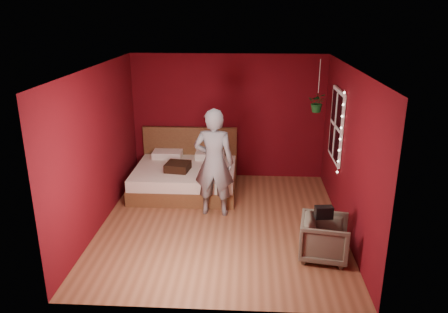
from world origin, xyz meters
TOP-DOWN VIEW (x-y plane):
  - floor at (0.00, 0.00)m, footprint 4.50×4.50m
  - room_walls at (0.00, 0.00)m, footprint 4.04×4.54m
  - window at (1.97, 0.90)m, footprint 0.05×0.97m
  - fairy_lights at (1.94, 0.37)m, footprint 0.04×0.04m
  - bed at (-0.81, 1.45)m, footprint 1.98×1.68m
  - person at (-0.15, 0.38)m, footprint 0.73×0.51m
  - armchair at (1.55, -0.98)m, footprint 0.79×0.77m
  - handbag at (1.51, -0.97)m, footprint 0.26×0.15m
  - throw_pillow at (-0.91, 1.16)m, footprint 0.49×0.49m
  - hanging_plant at (1.67, 1.29)m, footprint 0.38×0.35m

SIDE VIEW (x-z plane):
  - floor at x=0.00m, z-range 0.00..0.00m
  - bed at x=-0.81m, z-range -0.26..0.83m
  - armchair at x=1.55m, z-range 0.00..0.62m
  - throw_pillow at x=-0.91m, z-range 0.50..0.65m
  - handbag at x=1.51m, z-range 0.62..0.80m
  - person at x=-0.15m, z-range 0.00..1.90m
  - fairy_lights at x=1.94m, z-range 0.77..2.22m
  - window at x=1.97m, z-range 0.87..2.14m
  - room_walls at x=0.00m, z-range 0.37..2.99m
  - hanging_plant at x=1.67m, z-range 1.35..2.30m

